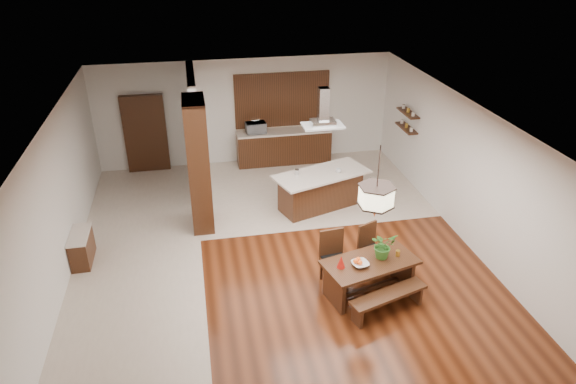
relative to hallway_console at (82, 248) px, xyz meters
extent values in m
plane|color=#3E1A0B|center=(3.81, -0.20, -0.32)|extent=(9.00, 9.00, 0.00)
cube|color=white|center=(3.81, -0.20, 2.58)|extent=(8.00, 9.00, 0.04)
cube|color=silver|center=(3.81, 4.30, 1.14)|extent=(8.00, 0.04, 2.90)
cube|color=silver|center=(3.81, -4.70, 1.14)|extent=(8.00, 0.04, 2.90)
cube|color=silver|center=(-0.19, -0.20, 1.14)|extent=(0.04, 9.00, 2.90)
cube|color=silver|center=(7.81, -0.20, 1.14)|extent=(0.04, 9.00, 2.90)
cube|color=beige|center=(1.06, -0.20, -0.31)|extent=(2.50, 9.00, 0.01)
cube|color=beige|center=(5.06, 2.30, -0.31)|extent=(5.50, 4.00, 0.01)
cube|color=#3E1F0F|center=(3.81, -0.20, 2.57)|extent=(8.00, 9.00, 0.02)
cube|color=black|center=(2.41, 1.00, 1.14)|extent=(0.45, 1.00, 2.90)
cube|color=silver|center=(2.41, 3.10, 1.14)|extent=(0.18, 2.40, 2.90)
cube|color=black|center=(0.00, 0.00, 0.00)|extent=(0.37, 0.88, 0.63)
cube|color=black|center=(1.11, 4.20, 0.74)|extent=(1.10, 0.20, 2.10)
cube|color=black|center=(4.81, 4.00, 0.13)|extent=(2.60, 0.60, 0.90)
cube|color=silver|center=(4.81, 4.00, 0.61)|extent=(2.60, 0.62, 0.05)
cube|color=brown|center=(4.81, 4.26, 1.44)|extent=(2.60, 0.08, 1.50)
cube|color=black|center=(7.68, 2.40, 1.08)|extent=(0.26, 0.90, 0.04)
cube|color=black|center=(7.68, 2.40, 1.49)|extent=(0.26, 0.90, 0.04)
cube|color=black|center=(5.24, -2.03, 0.35)|extent=(1.82, 1.22, 0.06)
cube|color=black|center=(4.54, -2.21, 0.00)|extent=(0.24, 0.66, 0.64)
cube|color=black|center=(5.94, -1.85, 0.00)|extent=(0.24, 0.66, 0.64)
imported|color=#326C24|center=(5.48, -1.95, 0.62)|extent=(0.54, 0.51, 0.49)
imported|color=beige|center=(5.01, -2.13, 0.41)|extent=(0.33, 0.33, 0.07)
cone|color=#B0140C|center=(4.67, -2.11, 0.49)|extent=(0.19, 0.19, 0.23)
cylinder|color=gold|center=(5.77, -1.96, 0.43)|extent=(0.08, 0.08, 0.11)
cube|color=black|center=(5.18, 1.26, 0.12)|extent=(2.04, 1.30, 0.86)
cube|color=silver|center=(5.18, 1.21, 0.57)|extent=(2.39, 1.61, 0.05)
imported|color=silver|center=(5.56, 1.18, 0.64)|extent=(0.14, 0.14, 0.10)
imported|color=#B2B4B9|center=(4.03, 3.96, 0.78)|extent=(0.57, 0.41, 0.30)
camera|label=1|loc=(2.37, -9.09, 5.64)|focal=32.00mm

